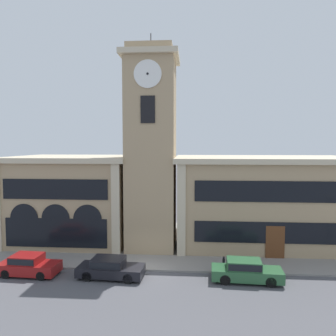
% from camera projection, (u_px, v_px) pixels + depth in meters
% --- Properties ---
extents(ground_plane, '(300.00, 300.00, 0.00)m').
position_uv_depth(ground_plane, '(143.00, 272.00, 24.09)').
color(ground_plane, '#4C4C51').
extents(sidewalk_kerb, '(44.55, 14.82, 0.15)m').
position_uv_depth(sidewalk_kerb, '(154.00, 241.00, 31.46)').
color(sidewalk_kerb, gray).
rests_on(sidewalk_kerb, ground_plane).
extents(clock_tower, '(4.89, 4.89, 18.90)m').
position_uv_depth(clock_tower, '(151.00, 150.00, 28.81)').
color(clock_tower, tan).
rests_on(clock_tower, ground_plane).
extents(town_hall_left_wing, '(11.73, 10.23, 8.22)m').
position_uv_depth(town_hall_left_wing, '(75.00, 197.00, 32.36)').
color(town_hall_left_wing, tan).
rests_on(town_hall_left_wing, ground_plane).
extents(town_hall_right_wing, '(16.58, 10.23, 8.20)m').
position_uv_depth(town_hall_right_wing, '(263.00, 200.00, 31.03)').
color(town_hall_right_wing, tan).
rests_on(town_hall_right_wing, ground_plane).
extents(parked_car_near, '(4.31, 2.02, 1.48)m').
position_uv_depth(parked_car_near, '(28.00, 265.00, 23.42)').
color(parked_car_near, maroon).
rests_on(parked_car_near, ground_plane).
extents(parked_car_mid, '(4.71, 2.13, 1.40)m').
position_uv_depth(parked_car_mid, '(110.00, 267.00, 22.99)').
color(parked_car_mid, black).
rests_on(parked_car_mid, ground_plane).
extents(parked_car_far, '(4.84, 1.98, 1.51)m').
position_uv_depth(parked_car_far, '(246.00, 270.00, 22.30)').
color(parked_car_far, '#285633').
rests_on(parked_car_far, ground_plane).
extents(bollard, '(0.18, 0.18, 1.06)m').
position_uv_depth(bollard, '(224.00, 264.00, 23.82)').
color(bollard, black).
rests_on(bollard, sidewalk_kerb).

